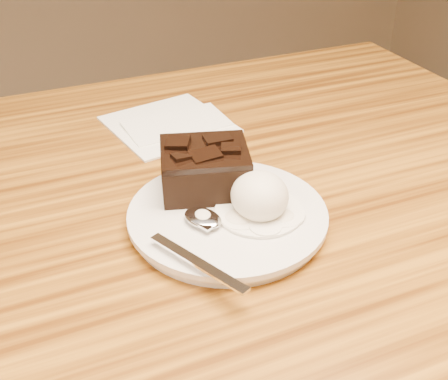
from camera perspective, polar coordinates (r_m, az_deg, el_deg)
name	(u,v)px	position (r m, az deg, el deg)	size (l,w,h in m)	color
plate	(227,217)	(0.63, 0.36, -2.82)	(0.22, 0.22, 0.02)	silver
brownie	(205,171)	(0.65, -1.97, 1.95)	(0.10, 0.09, 0.05)	black
ice_cream_scoop	(260,196)	(0.61, 3.65, -0.60)	(0.06, 0.07, 0.05)	white
melt_puddle	(259,212)	(0.62, 3.58, -2.21)	(0.10, 0.10, 0.00)	white
spoon	(203,219)	(0.60, -2.16, -2.99)	(0.03, 0.18, 0.01)	silver
napkin	(169,123)	(0.85, -5.66, 6.77)	(0.16, 0.16, 0.01)	white
crumb_a	(257,195)	(0.65, 3.39, -0.48)	(0.01, 0.01, 0.00)	black
crumb_b	(261,221)	(0.61, 3.78, -3.17)	(0.01, 0.01, 0.00)	black
crumb_c	(244,219)	(0.61, 2.09, -3.00)	(0.01, 0.00, 0.00)	black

